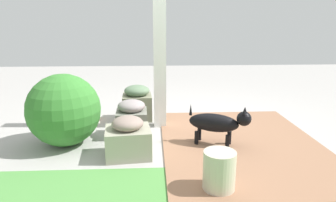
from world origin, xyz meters
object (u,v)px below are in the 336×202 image
object	(u,v)px
dog	(218,123)
round_shrub	(64,110)
porch_pillar	(160,40)
stone_planter_near	(132,118)
stone_planter_nearest	(137,103)
stone_planter_mid	(128,138)
terracotta_pot_broad	(85,106)
ceramic_urn	(219,171)

from	to	relation	value
dog	round_shrub	bearing A→B (deg)	-4.72
porch_pillar	stone_planter_near	world-z (taller)	porch_pillar
porch_pillar	stone_planter_nearest	xyz separation A→B (m)	(0.32, -0.31, -0.90)
stone_planter_nearest	stone_planter_mid	xyz separation A→B (m)	(0.04, 1.24, -0.05)
stone_planter_mid	terracotta_pot_broad	bearing A→B (deg)	-59.78
stone_planter_mid	dog	bearing A→B (deg)	-168.21
stone_planter_nearest	round_shrub	xyz separation A→B (m)	(0.77, 0.89, 0.17)
stone_planter_mid	porch_pillar	bearing A→B (deg)	-111.07
round_shrub	dog	world-z (taller)	round_shrub
stone_planter_near	ceramic_urn	world-z (taller)	stone_planter_near
stone_planter_near	ceramic_urn	xyz separation A→B (m)	(-0.80, 1.30, -0.05)
ceramic_urn	stone_planter_nearest	bearing A→B (deg)	-68.60
stone_planter_mid	stone_planter_near	bearing A→B (deg)	-90.10
porch_pillar	ceramic_urn	xyz separation A→B (m)	(-0.44, 1.64, -0.97)
terracotta_pot_broad	stone_planter_mid	bearing A→B (deg)	120.22
round_shrub	dog	distance (m)	1.73
porch_pillar	terracotta_pot_broad	bearing A→B (deg)	-14.04
stone_planter_mid	dog	size ratio (longest dim) A/B	0.74
round_shrub	terracotta_pot_broad	world-z (taller)	round_shrub
stone_planter_near	round_shrub	xyz separation A→B (m)	(0.74, 0.24, 0.19)
porch_pillar	stone_planter_mid	bearing A→B (deg)	68.93
dog	stone_planter_nearest	bearing A→B (deg)	-47.57
stone_planter_nearest	terracotta_pot_broad	distance (m)	0.73
porch_pillar	dog	bearing A→B (deg)	130.96
porch_pillar	stone_planter_mid	xyz separation A→B (m)	(0.36, 0.93, -0.94)
stone_planter_nearest	stone_planter_mid	bearing A→B (deg)	88.31
porch_pillar	ceramic_urn	size ratio (longest dim) A/B	6.61
stone_planter_nearest	ceramic_urn	world-z (taller)	stone_planter_nearest
terracotta_pot_broad	dog	bearing A→B (deg)	149.58
stone_planter_nearest	dog	bearing A→B (deg)	132.43
stone_planter_mid	round_shrub	distance (m)	0.84
stone_planter_near	stone_planter_mid	size ratio (longest dim) A/B	0.90
stone_planter_nearest	round_shrub	world-z (taller)	round_shrub
porch_pillar	round_shrub	size ratio (longest dim) A/B	2.79
dog	ceramic_urn	world-z (taller)	dog
stone_planter_nearest	terracotta_pot_broad	size ratio (longest dim) A/B	1.27
stone_planter_near	ceramic_urn	size ratio (longest dim) A/B	1.31
stone_planter_near	round_shrub	size ratio (longest dim) A/B	0.55
round_shrub	dog	bearing A→B (deg)	175.28
terracotta_pot_broad	ceramic_urn	size ratio (longest dim) A/B	1.14
round_shrub	ceramic_urn	bearing A→B (deg)	145.47
porch_pillar	terracotta_pot_broad	world-z (taller)	porch_pillar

